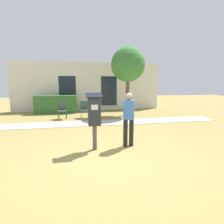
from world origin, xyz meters
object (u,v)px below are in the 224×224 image
at_px(person_standing, 129,115).
at_px(outdoor_chair_middle, 84,108).
at_px(parking_meter, 94,114).
at_px(outdoor_chair_left, 62,109).

relative_size(person_standing, outdoor_chair_middle, 1.76).
distance_m(parking_meter, person_standing, 1.01).
bearing_deg(parking_meter, outdoor_chair_middle, 91.79).
distance_m(parking_meter, outdoor_chair_left, 4.75).
xyz_separation_m(outdoor_chair_left, outdoor_chair_middle, (1.13, 0.07, 0.00)).
height_order(outdoor_chair_left, outdoor_chair_middle, same).
distance_m(parking_meter, outdoor_chair_middle, 4.65).
bearing_deg(outdoor_chair_left, person_standing, -82.58).
height_order(parking_meter, person_standing, parking_meter).
height_order(parking_meter, outdoor_chair_left, parking_meter).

